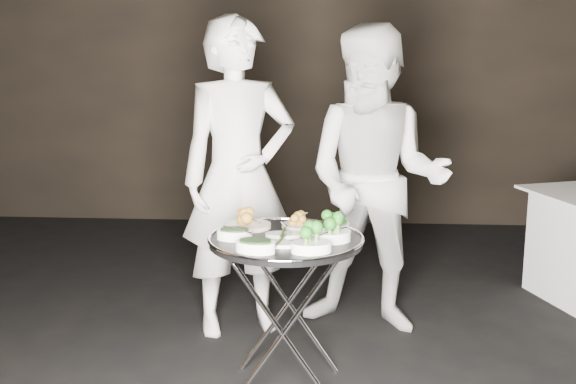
# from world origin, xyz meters

# --- Properties ---
(wall_back) EXTENTS (6.00, 0.05, 3.00)m
(wall_back) POSITION_xyz_m (0.00, 3.52, 1.50)
(wall_back) COLOR black
(wall_back) RESTS_ON floor
(tray_stand) EXTENTS (0.51, 0.43, 0.75)m
(tray_stand) POSITION_xyz_m (-0.01, 0.25, 0.42)
(tray_stand) COLOR silver
(tray_stand) RESTS_ON floor
(serving_tray) EXTENTS (0.73, 0.73, 0.04)m
(serving_tray) POSITION_xyz_m (-0.01, 0.25, 0.75)
(serving_tray) COLOR black
(serving_tray) RESTS_ON tray_stand
(potato_plate_a) EXTENTS (0.22, 0.22, 0.08)m
(potato_plate_a) POSITION_xyz_m (-0.20, 0.42, 0.80)
(potato_plate_a) COLOR beige
(potato_plate_a) RESTS_ON serving_tray
(potato_plate_b) EXTENTS (0.18, 0.18, 0.06)m
(potato_plate_b) POSITION_xyz_m (0.05, 0.44, 0.79)
(potato_plate_b) COLOR beige
(potato_plate_b) RESTS_ON serving_tray
(greens_bowl) EXTENTS (0.11, 0.11, 0.07)m
(greens_bowl) POSITION_xyz_m (0.23, 0.37, 0.79)
(greens_bowl) COLOR white
(greens_bowl) RESTS_ON serving_tray
(asparagus_plate_a) EXTENTS (0.17, 0.10, 0.03)m
(asparagus_plate_a) POSITION_xyz_m (-0.02, 0.26, 0.78)
(asparagus_plate_a) COLOR white
(asparagus_plate_a) RESTS_ON serving_tray
(asparagus_plate_b) EXTENTS (0.18, 0.12, 0.03)m
(asparagus_plate_b) POSITION_xyz_m (-0.03, 0.11, 0.78)
(asparagus_plate_b) COLOR white
(asparagus_plate_b) RESTS_ON serving_tray
(spinach_bowl_a) EXTENTS (0.18, 0.12, 0.07)m
(spinach_bowl_a) POSITION_xyz_m (-0.24, 0.20, 0.80)
(spinach_bowl_a) COLOR white
(spinach_bowl_a) RESTS_ON serving_tray
(spinach_bowl_b) EXTENTS (0.20, 0.15, 0.07)m
(spinach_bowl_b) POSITION_xyz_m (-0.13, 0.01, 0.80)
(spinach_bowl_b) COLOR white
(spinach_bowl_b) RESTS_ON serving_tray
(broccoli_bowl_a) EXTENTS (0.22, 0.20, 0.08)m
(broccoli_bowl_a) POSITION_xyz_m (0.20, 0.20, 0.80)
(broccoli_bowl_a) COLOR white
(broccoli_bowl_a) RESTS_ON serving_tray
(broccoli_bowl_b) EXTENTS (0.20, 0.16, 0.07)m
(broccoli_bowl_b) POSITION_xyz_m (0.12, 0.03, 0.80)
(broccoli_bowl_b) COLOR white
(broccoli_bowl_b) RESTS_ON serving_tray
(serving_utensils) EXTENTS (0.58, 0.42, 0.01)m
(serving_utensils) POSITION_xyz_m (0.01, 0.31, 0.81)
(serving_utensils) COLOR silver
(serving_utensils) RESTS_ON serving_tray
(waiter_left) EXTENTS (0.77, 0.65, 1.80)m
(waiter_left) POSITION_xyz_m (-0.33, 0.98, 0.90)
(waiter_left) COLOR silver
(waiter_left) RESTS_ON floor
(waiter_right) EXTENTS (0.99, 0.85, 1.76)m
(waiter_right) POSITION_xyz_m (0.45, 1.05, 0.88)
(waiter_right) COLOR silver
(waiter_right) RESTS_ON floor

